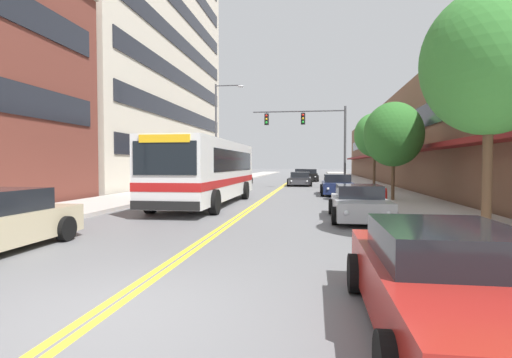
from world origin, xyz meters
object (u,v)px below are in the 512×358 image
at_px(car_red_parked_right_foreground, 448,284).
at_px(street_lamp_left_far, 220,127).
at_px(car_charcoal_moving_second, 301,173).
at_px(street_tree_right_far, 375,135).
at_px(street_tree_right_near, 489,62).
at_px(fire_hydrant, 384,196).
at_px(car_dark_grey_moving_lead, 300,179).
at_px(traffic_signal_mast, 313,130).
at_px(city_bus, 208,169).
at_px(car_silver_parked_right_far, 359,203).
at_px(street_tree_right_mid, 394,134).
at_px(car_navy_parked_right_mid, 337,185).
at_px(car_black_moving_third, 310,175).
at_px(car_champagne_parked_left_mid, 240,179).

height_order(car_red_parked_right_foreground, street_lamp_left_far, street_lamp_left_far).
bearing_deg(car_charcoal_moving_second, street_lamp_left_far, -102.01).
bearing_deg(car_red_parked_right_foreground, street_tree_right_far, 83.78).
height_order(car_red_parked_right_foreground, street_tree_right_near, street_tree_right_near).
height_order(car_charcoal_moving_second, street_lamp_left_far, street_lamp_left_far).
bearing_deg(fire_hydrant, car_dark_grey_moving_lead, 103.53).
bearing_deg(fire_hydrant, street_tree_right_far, 84.15).
bearing_deg(traffic_signal_mast, car_red_parked_right_foreground, -86.40).
xyz_separation_m(city_bus, car_silver_parked_right_far, (6.80, -4.49, -1.17)).
distance_m(car_dark_grey_moving_lead, street_tree_right_far, 9.71).
xyz_separation_m(car_silver_parked_right_far, street_tree_right_mid, (2.39, 6.55, 2.93)).
distance_m(traffic_signal_mast, street_tree_right_mid, 11.95).
relative_size(car_red_parked_right_foreground, car_navy_parked_right_mid, 1.01).
distance_m(car_charcoal_moving_second, street_tree_right_mid, 38.91).
distance_m(car_red_parked_right_foreground, car_charcoal_moving_second, 54.83).
distance_m(car_black_moving_third, street_tree_right_near, 36.93).
distance_m(car_navy_parked_right_mid, car_dark_grey_moving_lead, 11.04).
height_order(car_navy_parked_right_mid, street_tree_right_far, street_tree_right_far).
distance_m(car_red_parked_right_foreground, traffic_signal_mast, 27.87).
bearing_deg(street_tree_right_mid, traffic_signal_mast, 110.50).
height_order(car_black_moving_third, fire_hydrant, car_black_moving_third).
xyz_separation_m(car_black_moving_third, traffic_signal_mast, (0.38, -14.54, 4.09)).
bearing_deg(car_champagne_parked_left_mid, street_tree_right_near, -67.81).
distance_m(car_silver_parked_right_far, car_charcoal_moving_second, 45.04).
xyz_separation_m(traffic_signal_mast, street_tree_right_far, (4.47, -2.44, -0.65)).
bearing_deg(car_black_moving_third, traffic_signal_mast, -88.52).
height_order(city_bus, street_tree_right_mid, street_tree_right_mid).
bearing_deg(car_silver_parked_right_far, street_tree_right_mid, 69.95).
height_order(traffic_signal_mast, fire_hydrant, traffic_signal_mast).
distance_m(car_red_parked_right_foreground, fire_hydrant, 13.79).
relative_size(city_bus, fire_hydrant, 14.67).
bearing_deg(traffic_signal_mast, street_tree_right_far, -28.63).
height_order(car_dark_grey_moving_lead, street_tree_right_mid, street_tree_right_mid).
height_order(car_black_moving_third, street_tree_right_near, street_tree_right_near).
relative_size(car_champagne_parked_left_mid, street_lamp_left_far, 0.52).
bearing_deg(street_tree_right_near, car_black_moving_third, 97.43).
relative_size(car_red_parked_right_foreground, car_black_moving_third, 1.00).
xyz_separation_m(car_champagne_parked_left_mid, traffic_signal_mast, (7.07, -6.19, 4.18)).
height_order(car_champagne_parked_left_mid, fire_hydrant, car_champagne_parked_left_mid).
bearing_deg(fire_hydrant, traffic_signal_mast, 103.44).
xyz_separation_m(city_bus, street_tree_right_far, (9.50, 10.76, 2.34)).
relative_size(car_black_moving_third, street_tree_right_mid, 0.96).
distance_m(car_black_moving_third, street_lamp_left_far, 16.84).
xyz_separation_m(car_charcoal_moving_second, street_tree_right_far, (6.31, -29.64, 3.50)).
distance_m(car_champagne_parked_left_mid, street_tree_right_far, 14.83).
distance_m(car_red_parked_right_foreground, street_tree_right_near, 7.32).
bearing_deg(car_dark_grey_moving_lead, car_champagne_parked_left_mid, 165.70).
bearing_deg(street_tree_right_near, street_tree_right_mid, 91.12).
distance_m(car_champagne_parked_left_mid, car_black_moving_third, 10.71).
xyz_separation_m(car_black_moving_third, street_tree_right_mid, (4.54, -25.68, 2.85)).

